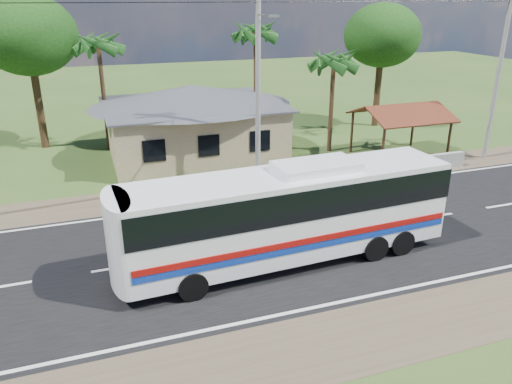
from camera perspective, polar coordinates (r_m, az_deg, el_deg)
ground at (r=20.10m, az=-1.72°, el=-6.44°), size 120.00×120.00×0.00m
road at (r=20.09m, az=-1.72°, el=-6.42°), size 120.00×16.00×0.03m
house at (r=31.34m, az=-7.28°, el=8.86°), size 12.40×10.00×5.00m
waiting_shed at (r=32.03m, az=16.29°, el=8.61°), size 5.20×4.48×3.35m
concrete_barrier at (r=29.79m, az=17.40°, el=2.99°), size 7.00×0.30×0.90m
utility_poles at (r=25.01m, az=-0.49°, el=13.13°), size 32.80×2.22×11.00m
palm_near at (r=31.83m, az=8.89°, el=14.58°), size 2.80×2.80×6.70m
palm_mid at (r=34.43m, az=-0.04°, el=17.76°), size 2.80×2.80×8.20m
palm_far at (r=33.09m, az=-17.61°, el=15.82°), size 2.80×2.80×7.70m
tree_behind_house at (r=35.14m, az=-24.61°, el=15.92°), size 6.00×6.00×9.61m
tree_behind_shed at (r=39.31m, az=14.25°, el=16.91°), size 5.60×5.60×9.02m
coach_bus at (r=18.30m, az=3.92°, el=-1.83°), size 12.41×3.22×3.82m
motorcycle at (r=26.53m, az=7.30°, el=1.72°), size 2.01×0.88×1.02m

